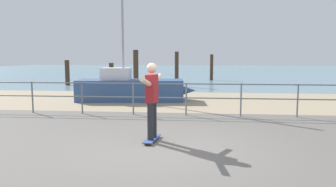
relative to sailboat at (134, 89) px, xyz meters
name	(u,v)px	position (x,y,z in m)	size (l,w,h in m)	color
ground_plane	(163,166)	(2.09, -7.75, -0.53)	(24.00, 10.00, 0.04)	#605B56
beach_strip	(184,101)	(2.09, 0.25, -0.53)	(24.00, 6.00, 0.04)	tan
sea_surface	(194,71)	(2.09, 28.25, -0.53)	(72.00, 50.00, 0.04)	slate
railing_fence	(159,94)	(1.46, -3.15, 0.17)	(11.91, 0.05, 1.05)	slate
sailboat	(134,89)	(0.00, 0.00, 0.00)	(5.03, 1.78, 5.74)	#335184
skateboard	(152,139)	(1.69, -6.25, -0.46)	(0.30, 0.82, 0.08)	#334C8C
skateboarder	(152,96)	(1.69, -6.25, 0.49)	(0.28, 1.45, 1.65)	#26262B
groyne_post_0	(67,73)	(-5.80, 6.63, 0.30)	(0.29, 0.29, 1.64)	#422D1E
groyne_post_1	(111,73)	(-3.43, 8.59, 0.18)	(0.32, 0.32, 1.42)	#422D1E
groyne_post_2	(136,69)	(-1.05, 5.53, 0.61)	(0.31, 0.31, 2.26)	#422D1E
groyne_post_3	(177,69)	(1.32, 6.56, 0.56)	(0.25, 0.25, 2.17)	#422D1E
groyne_post_4	(212,67)	(3.70, 11.92, 0.49)	(0.26, 0.26, 2.04)	#422D1E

